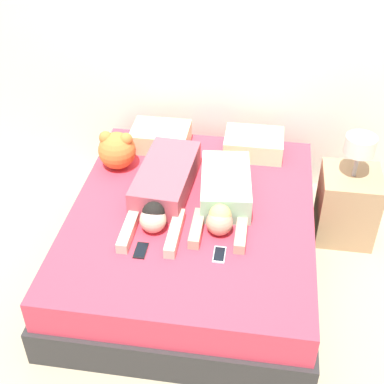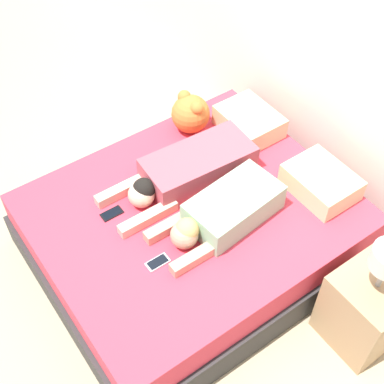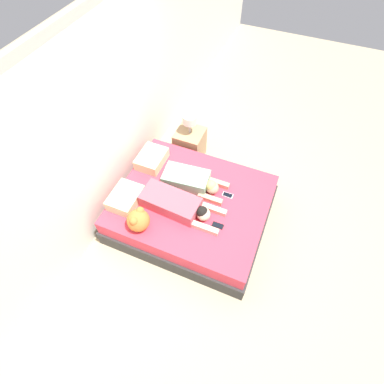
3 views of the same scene
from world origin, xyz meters
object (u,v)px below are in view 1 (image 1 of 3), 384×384
object	(u,v)px
bed	(192,237)
cell_phone_right	(219,255)
person_right	(224,194)
pillow_head_right	(254,144)
plush_toy	(117,150)
pillow_head_left	(161,137)
person_left	(164,186)
cell_phone_left	(141,250)
nightstand	(348,202)

from	to	relation	value
bed	cell_phone_right	world-z (taller)	cell_phone_right
person_right	cell_phone_right	xyz separation A→B (m)	(0.02, -0.50, -0.09)
person_right	bed	bearing A→B (deg)	-157.64
bed	pillow_head_right	bearing A→B (deg)	64.56
bed	plush_toy	size ratio (longest dim) A/B	6.86
pillow_head_left	person_left	world-z (taller)	person_left
person_left	cell_phone_left	xyz separation A→B (m)	(-0.04, -0.57, -0.09)
bed	pillow_head_left	size ratio (longest dim) A/B	4.49
pillow_head_left	cell_phone_right	size ratio (longest dim) A/B	3.16
pillow_head_left	nightstand	distance (m)	1.53
bed	person_right	world-z (taller)	person_right
pillow_head_right	person_right	world-z (taller)	person_right
pillow_head_left	pillow_head_right	world-z (taller)	same
pillow_head_left	nightstand	size ratio (longest dim) A/B	0.51
person_left	plush_toy	world-z (taller)	plush_toy
person_left	cell_phone_left	bearing A→B (deg)	-93.73
plush_toy	nightstand	bearing A→B (deg)	2.12
bed	person_left	xyz separation A→B (m)	(-0.22, 0.11, 0.35)
person_right	cell_phone_right	size ratio (longest dim) A/B	6.20
bed	cell_phone_right	xyz separation A→B (m)	(0.23, -0.41, 0.26)
bed	cell_phone_right	distance (m)	0.54
cell_phone_left	pillow_head_left	bearing A→B (deg)	95.42
pillow_head_left	pillow_head_right	distance (m)	0.74
bed	plush_toy	world-z (taller)	plush_toy
pillow_head_left	person_left	bearing A→B (deg)	-76.94
cell_phone_left	plush_toy	bearing A→B (deg)	113.06
bed	nightstand	xyz separation A→B (m)	(1.11, 0.50, 0.06)
cell_phone_right	plush_toy	size ratio (longest dim) A/B	0.48
bed	plush_toy	bearing A→B (deg)	145.36
pillow_head_right	cell_phone_left	xyz separation A→B (m)	(-0.62, -1.22, -0.07)
nightstand	pillow_head_left	bearing A→B (deg)	169.42
person_right	plush_toy	size ratio (longest dim) A/B	3.00
cell_phone_left	person_right	bearing A→B (deg)	49.35
person_left	person_right	size ratio (longest dim) A/B	1.23
person_right	cell_phone_right	world-z (taller)	person_right
pillow_head_right	person_left	bearing A→B (deg)	-131.51
person_right	pillow_head_right	bearing A→B (deg)	76.90
bed	person_left	distance (m)	0.42
cell_phone_left	plush_toy	xyz separation A→B (m)	(-0.38, 0.89, 0.14)
person_right	nightstand	bearing A→B (deg)	24.68
cell_phone_right	nightstand	distance (m)	1.28
cell_phone_right	plush_toy	bearing A→B (deg)	135.40
pillow_head_right	plush_toy	world-z (taller)	plush_toy
bed	pillow_head_left	bearing A→B (deg)	115.44
bed	person_right	xyz separation A→B (m)	(0.21, 0.09, 0.35)
bed	pillow_head_right	size ratio (longest dim) A/B	4.49
bed	nightstand	distance (m)	1.22
nightstand	bed	bearing A→B (deg)	-155.75
person_right	nightstand	distance (m)	1.03
pillow_head_right	person_left	distance (m)	0.88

